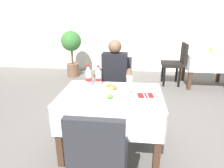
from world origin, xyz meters
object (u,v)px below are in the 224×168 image
cola_bottle_secondary (98,77)px  napkin_cutlery_set (145,95)px  chair_far_diner_seat (117,86)px  plate_far_diner (111,88)px  seated_diner_far (114,78)px  potted_plant_corner (72,47)px  plate_near_camera (109,97)px  background_chair_left (176,61)px  chair_near_camera_side (99,155)px  main_dining_table (111,108)px  background_table_tumbler (211,50)px  cola_bottle_primary (89,77)px  background_dining_table (207,62)px  beer_glass_left (129,85)px

cola_bottle_secondary → napkin_cutlery_set: bearing=-24.3°
chair_far_diner_seat → cola_bottle_secondary: (-0.18, -0.55, 0.31)m
napkin_cutlery_set → plate_far_diner: bearing=160.0°
seated_diner_far → plate_far_diner: 0.56m
chair_far_diner_seat → plate_far_diner: size_ratio=3.95×
potted_plant_corner → plate_far_diner: bearing=-63.9°
plate_near_camera → background_chair_left: bearing=65.8°
chair_near_camera_side → cola_bottle_secondary: bearing=100.1°
plate_near_camera → cola_bottle_secondary: bearing=115.4°
plate_near_camera → plate_far_diner: bearing=91.9°
chair_near_camera_side → napkin_cutlery_set: 0.89m
main_dining_table → chair_near_camera_side: bearing=-90.0°
background_table_tumbler → napkin_cutlery_set: bearing=-120.6°
cola_bottle_primary → background_dining_table: 3.22m
cola_bottle_secondary → background_chair_left: size_ratio=0.27×
chair_far_diner_seat → main_dining_table: bearing=-90.0°
main_dining_table → background_chair_left: bearing=64.7°
chair_near_camera_side → plate_near_camera: (-0.00, 0.65, 0.22)m
napkin_cutlery_set → background_dining_table: bearing=59.5°
plate_far_diner → cola_bottle_secondary: size_ratio=0.95×
chair_far_diner_seat → chair_near_camera_side: size_ratio=1.00×
chair_near_camera_side → background_chair_left: bearing=70.2°
seated_diner_far → chair_far_diner_seat: bearing=73.3°
chair_far_diner_seat → cola_bottle_primary: (-0.30, -0.59, 0.32)m
main_dining_table → napkin_cutlery_set: size_ratio=5.89×
plate_near_camera → potted_plant_corner: (-1.37, 3.04, 0.01)m
chair_far_diner_seat → chair_near_camera_side: bearing=-90.0°
beer_glass_left → main_dining_table: bearing=-173.3°
potted_plant_corner → seated_diner_far: bearing=-58.9°
cola_bottle_primary → potted_plant_corner: size_ratio=0.24×
plate_far_diner → potted_plant_corner: bearing=116.1°
chair_near_camera_side → background_chair_left: size_ratio=1.00×
chair_far_diner_seat → beer_glass_left: chair_far_diner_seat is taller
cola_bottle_primary → background_table_tumbler: cola_bottle_primary is taller
background_chair_left → potted_plant_corner: (-2.57, 0.36, 0.22)m
background_dining_table → background_chair_left: background_chair_left is taller
background_chair_left → background_table_tumbler: 0.81m
cola_bottle_primary → background_dining_table: size_ratio=0.29×
main_dining_table → background_table_tumbler: (1.96, 2.65, 0.23)m
beer_glass_left → background_dining_table: 3.04m
chair_far_diner_seat → chair_near_camera_side: 1.58m
chair_far_diner_seat → napkin_cutlery_set: 0.92m
plate_far_diner → background_dining_table: 3.08m
beer_glass_left → cola_bottle_primary: bearing=160.8°
plate_near_camera → background_chair_left: 2.94m
background_table_tumbler → chair_far_diner_seat: bearing=-136.5°
main_dining_table → background_dining_table: same height
cola_bottle_secondary → background_dining_table: (2.07, 2.30, -0.30)m
plate_far_diner → cola_bottle_secondary: (-0.17, 0.11, 0.09)m
plate_far_diner → cola_bottle_primary: 0.31m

